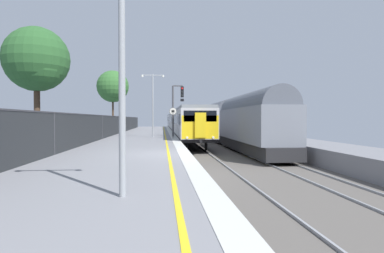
{
  "coord_description": "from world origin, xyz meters",
  "views": [
    {
      "loc": [
        -0.64,
        -15.01,
        1.6
      ],
      "look_at": [
        1.62,
        9.58,
        1.04
      ],
      "focal_mm": 30.45,
      "sensor_mm": 36.0,
      "label": 1
    }
  ],
  "objects_px": {
    "freight_train_adjacent_track": "(218,120)",
    "background_tree_centre": "(113,87)",
    "speed_limit_sign": "(173,119)",
    "background_tree_left": "(37,62)",
    "commuter_train_at_platform": "(178,121)",
    "platform_lamp_near": "(122,33)",
    "platform_lamp_mid": "(153,100)",
    "signal_gantry": "(176,104)"
  },
  "relations": [
    {
      "from": "freight_train_adjacent_track",
      "to": "background_tree_centre",
      "type": "xyz_separation_m",
      "value": [
        -14.01,
        10.76,
        4.87
      ]
    },
    {
      "from": "background_tree_centre",
      "to": "speed_limit_sign",
      "type": "bearing_deg",
      "value": -70.19
    },
    {
      "from": "background_tree_left",
      "to": "background_tree_centre",
      "type": "bearing_deg",
      "value": 89.91
    },
    {
      "from": "commuter_train_at_platform",
      "to": "speed_limit_sign",
      "type": "relative_size",
      "value": 24.92
    },
    {
      "from": "speed_limit_sign",
      "to": "background_tree_left",
      "type": "height_order",
      "value": "background_tree_left"
    },
    {
      "from": "commuter_train_at_platform",
      "to": "background_tree_left",
      "type": "distance_m",
      "value": 36.43
    },
    {
      "from": "freight_train_adjacent_track",
      "to": "platform_lamp_near",
      "type": "relative_size",
      "value": 7.6
    },
    {
      "from": "platform_lamp_near",
      "to": "background_tree_left",
      "type": "xyz_separation_m",
      "value": [
        -6.5,
        13.18,
        1.64
      ]
    },
    {
      "from": "speed_limit_sign",
      "to": "platform_lamp_near",
      "type": "height_order",
      "value": "platform_lamp_near"
    },
    {
      "from": "platform_lamp_near",
      "to": "platform_lamp_mid",
      "type": "bearing_deg",
      "value": 90.0
    },
    {
      "from": "platform_lamp_near",
      "to": "platform_lamp_mid",
      "type": "relative_size",
      "value": 1.03
    },
    {
      "from": "speed_limit_sign",
      "to": "platform_lamp_mid",
      "type": "bearing_deg",
      "value": 132.74
    },
    {
      "from": "commuter_train_at_platform",
      "to": "platform_lamp_mid",
      "type": "xyz_separation_m",
      "value": [
        -3.55,
        -26.11,
        2.01
      ]
    },
    {
      "from": "commuter_train_at_platform",
      "to": "platform_lamp_mid",
      "type": "bearing_deg",
      "value": -97.74
    },
    {
      "from": "platform_lamp_near",
      "to": "background_tree_centre",
      "type": "relative_size",
      "value": 0.64
    },
    {
      "from": "freight_train_adjacent_track",
      "to": "platform_lamp_mid",
      "type": "distance_m",
      "value": 12.68
    },
    {
      "from": "speed_limit_sign",
      "to": "background_tree_centre",
      "type": "xyz_separation_m",
      "value": [
        -8.16,
        22.64,
        4.71
      ]
    },
    {
      "from": "commuter_train_at_platform",
      "to": "background_tree_centre",
      "type": "distance_m",
      "value": 12.42
    },
    {
      "from": "platform_lamp_near",
      "to": "platform_lamp_mid",
      "type": "xyz_separation_m",
      "value": [
        -0.0,
        21.89,
        -0.08
      ]
    },
    {
      "from": "speed_limit_sign",
      "to": "platform_lamp_near",
      "type": "relative_size",
      "value": 0.45
    },
    {
      "from": "freight_train_adjacent_track",
      "to": "signal_gantry",
      "type": "bearing_deg",
      "value": -121.96
    },
    {
      "from": "platform_lamp_near",
      "to": "platform_lamp_mid",
      "type": "distance_m",
      "value": 21.89
    },
    {
      "from": "background_tree_left",
      "to": "platform_lamp_near",
      "type": "bearing_deg",
      "value": -63.77
    },
    {
      "from": "commuter_train_at_platform",
      "to": "speed_limit_sign",
      "type": "height_order",
      "value": "commuter_train_at_platform"
    },
    {
      "from": "freight_train_adjacent_track",
      "to": "speed_limit_sign",
      "type": "distance_m",
      "value": 13.24
    },
    {
      "from": "signal_gantry",
      "to": "background_tree_left",
      "type": "distance_m",
      "value": 13.31
    },
    {
      "from": "speed_limit_sign",
      "to": "signal_gantry",
      "type": "bearing_deg",
      "value": 82.99
    },
    {
      "from": "platform_lamp_mid",
      "to": "commuter_train_at_platform",
      "type": "bearing_deg",
      "value": 82.26
    },
    {
      "from": "commuter_train_at_platform",
      "to": "background_tree_centre",
      "type": "relative_size",
      "value": 7.17
    },
    {
      "from": "commuter_train_at_platform",
      "to": "signal_gantry",
      "type": "bearing_deg",
      "value": -93.37
    },
    {
      "from": "freight_train_adjacent_track",
      "to": "background_tree_left",
      "type": "distance_m",
      "value": 23.68
    },
    {
      "from": "freight_train_adjacent_track",
      "to": "platform_lamp_mid",
      "type": "height_order",
      "value": "platform_lamp_mid"
    },
    {
      "from": "signal_gantry",
      "to": "background_tree_left",
      "type": "height_order",
      "value": "background_tree_left"
    },
    {
      "from": "freight_train_adjacent_track",
      "to": "signal_gantry",
      "type": "xyz_separation_m",
      "value": [
        -5.47,
        -8.76,
        1.48
      ]
    },
    {
      "from": "speed_limit_sign",
      "to": "commuter_train_at_platform",
      "type": "bearing_deg",
      "value": 86.22
    },
    {
      "from": "signal_gantry",
      "to": "freight_train_adjacent_track",
      "type": "bearing_deg",
      "value": 58.04
    },
    {
      "from": "commuter_train_at_platform",
      "to": "signal_gantry",
      "type": "distance_m",
      "value": 24.95
    },
    {
      "from": "signal_gantry",
      "to": "background_tree_centre",
      "type": "relative_size",
      "value": 0.53
    },
    {
      "from": "background_tree_left",
      "to": "background_tree_centre",
      "type": "xyz_separation_m",
      "value": [
        0.05,
        29.5,
        1.35
      ]
    },
    {
      "from": "freight_train_adjacent_track",
      "to": "background_tree_centre",
      "type": "bearing_deg",
      "value": 142.46
    },
    {
      "from": "speed_limit_sign",
      "to": "background_tree_centre",
      "type": "bearing_deg",
      "value": 109.81
    },
    {
      "from": "platform_lamp_near",
      "to": "background_tree_centre",
      "type": "distance_m",
      "value": 43.27
    }
  ]
}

